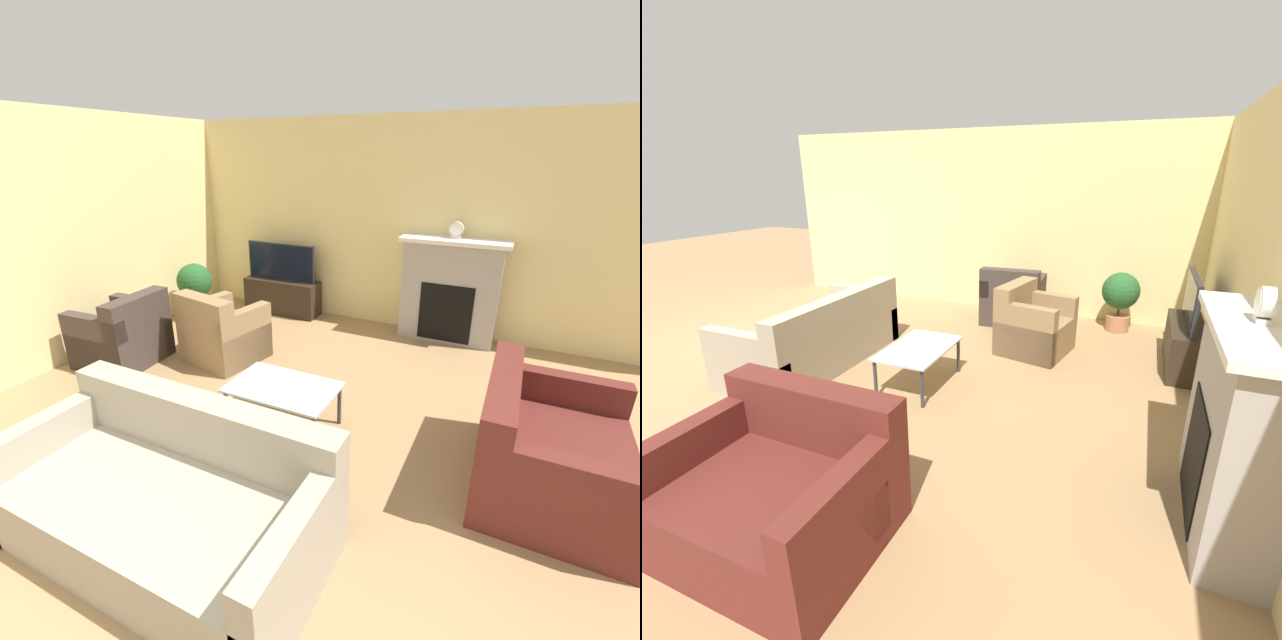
{
  "view_description": "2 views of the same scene",
  "coord_description": "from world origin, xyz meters",
  "views": [
    {
      "loc": [
        1.68,
        -0.35,
        2.25
      ],
      "look_at": [
        0.16,
        2.79,
        0.88
      ],
      "focal_mm": 24.0,
      "sensor_mm": 36.0,
      "label": 1
    },
    {
      "loc": [
        3.5,
        4.31,
        2.04
      ],
      "look_at": [
        0.41,
        3.01,
        0.9
      ],
      "focal_mm": 24.0,
      "sensor_mm": 36.0,
      "label": 2
    }
  ],
  "objects": [
    {
      "name": "wall_back",
      "position": [
        0.0,
        5.15,
        1.35
      ],
      "size": [
        8.72,
        0.06,
        2.7
      ],
      "color": "beige",
      "rests_on": "ground_plane"
    },
    {
      "name": "wall_left",
      "position": [
        -2.89,
        2.56,
        1.35
      ],
      "size": [
        0.06,
        8.12,
        2.7
      ],
      "color": "beige",
      "rests_on": "ground_plane"
    },
    {
      "name": "fireplace",
      "position": [
        0.92,
        4.94,
        0.68
      ],
      "size": [
        1.28,
        0.42,
        1.3
      ],
      "color": "#9E9993",
      "rests_on": "ground_plane"
    },
    {
      "name": "tv_stand",
      "position": [
        -1.47,
        4.87,
        0.25
      ],
      "size": [
        1.13,
        0.35,
        0.51
      ],
      "color": "#2D2319",
      "rests_on": "ground_plane"
    },
    {
      "name": "tv",
      "position": [
        -1.47,
        4.86,
        0.78
      ],
      "size": [
        1.07,
        0.06,
        0.54
      ],
      "color": "#232328",
      "rests_on": "tv_stand"
    },
    {
      "name": "couch_sectional",
      "position": [
        -0.02,
        1.06,
        0.29
      ],
      "size": [
        2.0,
        0.97,
        0.82
      ],
      "color": "#9E937F",
      "rests_on": "ground_plane"
    },
    {
      "name": "couch_loveseat",
      "position": [
        2.04,
        2.54,
        0.29
      ],
      "size": [
        0.96,
        1.24,
        0.82
      ],
      "rotation": [
        0.0,
        0.0,
        1.57
      ],
      "color": "#5B231E",
      "rests_on": "ground_plane"
    },
    {
      "name": "armchair_by_window",
      "position": [
        -2.26,
        2.67,
        0.3
      ],
      "size": [
        0.84,
        0.86,
        0.82
      ],
      "rotation": [
        0.0,
        0.0,
        -1.51
      ],
      "color": "#3D332D",
      "rests_on": "ground_plane"
    },
    {
      "name": "armchair_accent",
      "position": [
        -1.29,
        3.21,
        0.3
      ],
      "size": [
        0.9,
        0.88,
        0.82
      ],
      "rotation": [
        0.0,
        0.0,
        2.95
      ],
      "color": "#8C704C",
      "rests_on": "ground_plane"
    },
    {
      "name": "coffee_table",
      "position": [
        0.02,
        2.37,
        0.36
      ],
      "size": [
        0.91,
        0.58,
        0.4
      ],
      "color": "#333338",
      "rests_on": "ground_plane"
    },
    {
      "name": "potted_plant",
      "position": [
        -2.46,
        4.11,
        0.49
      ],
      "size": [
        0.49,
        0.49,
        0.81
      ],
      "color": "#AD704C",
      "rests_on": "ground_plane"
    },
    {
      "name": "mantel_clock",
      "position": [
        0.91,
        4.94,
        1.4
      ],
      "size": [
        0.17,
        0.07,
        0.2
      ],
      "color": "beige",
      "rests_on": "fireplace"
    }
  ]
}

